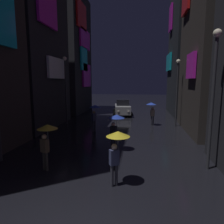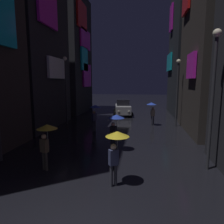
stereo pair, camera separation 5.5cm
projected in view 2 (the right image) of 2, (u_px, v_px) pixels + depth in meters
name	position (u px, v px, depth m)	size (l,w,h in m)	color
building_left_mid	(31.00, 42.00, 16.99)	(4.25, 7.17, 14.60)	#232328
building_left_far	(70.00, 55.00, 25.90)	(4.25, 7.47, 14.86)	#232328
building_right_far	(192.00, 19.00, 23.28)	(4.25, 7.79, 22.40)	black
pedestrian_far_right_yellow	(46.00, 134.00, 8.74)	(0.90, 0.90, 2.12)	#38332D
pedestrian_midstreet_centre_blue	(115.00, 122.00, 11.33)	(0.90, 0.90, 2.12)	black
pedestrian_foreground_right_blue	(95.00, 111.00, 15.99)	(0.90, 0.90, 2.12)	#2D2D38
pedestrian_midstreet_left_yellow	(116.00, 143.00, 7.47)	(0.90, 0.90, 2.12)	#2D2D38
pedestrian_near_crossing_blue	(152.00, 107.00, 18.03)	(0.90, 0.90, 2.12)	#2D2D38
car_distant	(123.00, 107.00, 23.77)	(2.65, 4.32, 1.92)	#99999E
streetlamp_right_near	(213.00, 86.00, 8.56)	(0.36, 0.36, 6.12)	#2D2D33
streetlamp_left_far	(66.00, 83.00, 18.32)	(0.36, 0.36, 6.21)	#2D2D33
streetlamp_right_far	(177.00, 85.00, 17.39)	(0.36, 0.36, 5.87)	#2D2D33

